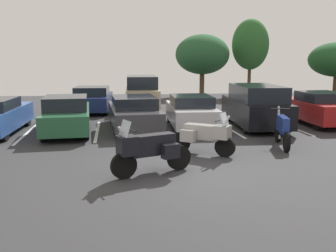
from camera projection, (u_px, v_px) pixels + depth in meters
name	position (u px, v px, depth m)	size (l,w,h in m)	color
ground	(180.00, 174.00, 9.95)	(44.00, 44.00, 0.10)	#2D2D30
motorcycle_touring	(149.00, 149.00, 9.66)	(2.14, 1.14, 1.46)	black
motorcycle_second	(282.00, 130.00, 12.78)	(0.74, 2.09, 1.28)	black
motorcycle_third	(205.00, 134.00, 11.71)	(1.77, 1.40, 1.35)	black
parking_stripes	(131.00, 130.00, 15.84)	(19.40, 4.63, 0.01)	silver
car_green	(67.00, 115.00, 15.23)	(2.02, 4.86, 1.48)	#235638
car_charcoal	(134.00, 113.00, 15.99)	(2.12, 4.92, 1.39)	#38383D
car_silver	(191.00, 112.00, 16.29)	(1.97, 4.33, 1.39)	#B7B7BC
car_black	(255.00, 106.00, 16.51)	(2.22, 4.96, 1.81)	black
car_red	(318.00, 108.00, 17.20)	(1.87, 4.36, 1.47)	maroon
car_far_navy	(93.00, 99.00, 21.22)	(2.19, 4.62, 1.41)	navy
car_far_tan	(142.00, 93.00, 21.88)	(2.01, 4.97, 1.97)	tan
tree_center	(250.00, 45.00, 30.31)	(2.90, 2.90, 6.01)	#4C3823
tree_far_right	(202.00, 54.00, 29.84)	(4.21, 4.21, 4.79)	#4C3823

